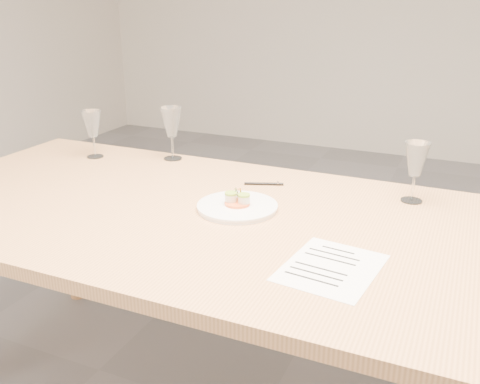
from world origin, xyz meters
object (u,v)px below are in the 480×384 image
at_px(wine_glass_0, 92,125).
at_px(dining_table, 260,242).
at_px(ballpoint_pen, 264,184).
at_px(dinner_plate, 237,206).
at_px(recipe_sheet, 331,267).
at_px(wine_glass_1, 171,123).
at_px(wine_glass_2, 416,161).

bearing_deg(wine_glass_0, dining_table, -21.02).
bearing_deg(dining_table, ballpoint_pen, 109.68).
xyz_separation_m(dinner_plate, recipe_sheet, (0.36, -0.25, -0.01)).
height_order(wine_glass_0, wine_glass_1, wine_glass_1).
relative_size(recipe_sheet, wine_glass_2, 1.51).
bearing_deg(dinner_plate, wine_glass_1, 140.05).
height_order(dining_table, recipe_sheet, recipe_sheet).
xyz_separation_m(ballpoint_pen, wine_glass_2, (0.49, 0.05, 0.13)).
height_order(wine_glass_1, wine_glass_2, wine_glass_1).
xyz_separation_m(recipe_sheet, wine_glass_0, (-1.12, 0.52, 0.13)).
bearing_deg(wine_glass_0, recipe_sheet, -25.15).
height_order(dining_table, wine_glass_1, wine_glass_1).
bearing_deg(dinner_plate, dining_table, -28.01).
relative_size(dinner_plate, recipe_sheet, 0.85).
distance_m(dining_table, ballpoint_pen, 0.32).
relative_size(dining_table, wine_glass_1, 11.51).
height_order(recipe_sheet, wine_glass_2, wine_glass_2).
height_order(dinner_plate, wine_glass_0, wine_glass_0).
bearing_deg(dining_table, wine_glass_0, 158.98).
distance_m(dining_table, wine_glass_0, 0.94).
distance_m(ballpoint_pen, wine_glass_2, 0.51).
relative_size(recipe_sheet, wine_glass_0, 1.54).
distance_m(wine_glass_0, wine_glass_2, 1.24).
relative_size(dining_table, wine_glass_0, 12.64).
distance_m(dinner_plate, recipe_sheet, 0.44).
bearing_deg(ballpoint_pen, dinner_plate, -109.20).
bearing_deg(wine_glass_1, recipe_sheet, -37.67).
relative_size(dinner_plate, ballpoint_pen, 1.90).
bearing_deg(wine_glass_0, dinner_plate, -20.07).
height_order(wine_glass_0, wine_glass_2, wine_glass_2).
height_order(ballpoint_pen, wine_glass_0, wine_glass_0).
relative_size(wine_glass_0, wine_glass_1, 0.91).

